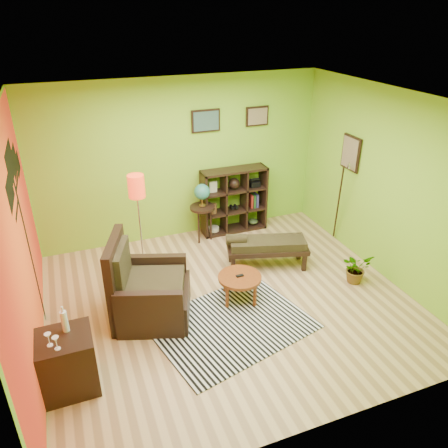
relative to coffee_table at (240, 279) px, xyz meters
name	(u,v)px	position (x,y,z in m)	size (l,w,h in m)	color
ground	(229,301)	(-0.17, -0.01, -0.33)	(5.00, 5.00, 0.00)	tan
room_shell	(222,184)	(-0.26, 0.00, 1.47)	(5.04, 4.54, 2.82)	#87C42A
zebra_rug	(231,324)	(-0.33, -0.50, -0.32)	(1.97, 1.49, 0.01)	silver
coffee_table	(240,279)	(0.00, 0.00, 0.00)	(0.62, 0.62, 0.40)	maroon
armchair	(147,294)	(-1.31, 0.09, 0.03)	(1.22, 1.21, 1.18)	black
side_cabinet	(67,362)	(-2.37, -0.83, 0.03)	(0.59, 0.53, 1.01)	black
floor_lamp	(137,196)	(-1.14, 1.13, 1.01)	(0.25, 0.25, 1.65)	silver
globe_table	(202,198)	(0.07, 1.86, 0.48)	(0.44, 0.44, 1.07)	black
cube_shelf	(235,200)	(0.75, 2.02, 0.27)	(1.20, 0.35, 1.20)	black
bench	(265,245)	(0.72, 0.66, 0.05)	(1.36, 0.81, 0.59)	black
potted_plant	(356,271)	(1.81, -0.23, -0.14)	(0.43, 0.47, 0.37)	#26661E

